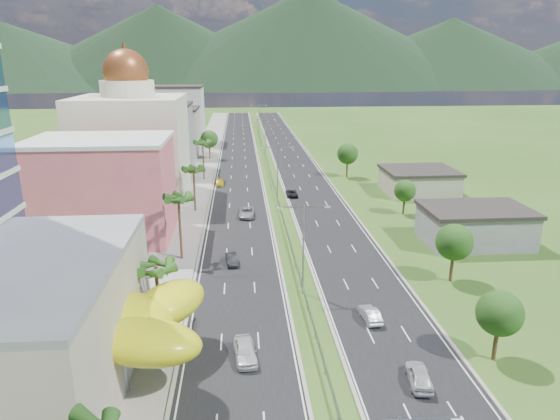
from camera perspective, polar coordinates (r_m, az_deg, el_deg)
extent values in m
plane|color=#2D5119|center=(51.67, 4.01, -14.40)|extent=(500.00, 500.00, 0.00)
cube|color=black|center=(136.28, -4.74, 5.48)|extent=(11.00, 260.00, 0.04)
cube|color=black|center=(137.05, 1.57, 5.59)|extent=(11.00, 260.00, 0.04)
cube|color=gray|center=(136.64, -8.74, 5.38)|extent=(7.00, 260.00, 0.12)
cube|color=gray|center=(118.76, -1.10, 4.13)|extent=(0.08, 216.00, 0.28)
cube|color=gray|center=(219.34, -2.78, 9.91)|extent=(0.10, 0.12, 0.70)
cube|color=gray|center=(25.96, 16.77, -21.94)|extent=(2.88, 0.12, 0.12)
cube|color=silver|center=(26.46, 19.54, -21.66)|extent=(0.60, 0.25, 0.18)
cylinder|color=gray|center=(58.12, 2.67, -4.63)|extent=(0.20, 0.20, 11.00)
cube|color=gray|center=(56.23, 1.29, 0.35)|extent=(2.88, 0.12, 0.12)
cube|color=gray|center=(56.59, 4.19, 0.42)|extent=(2.88, 0.12, 0.12)
cube|color=silver|center=(56.15, -0.01, 0.22)|extent=(0.60, 0.25, 0.18)
cube|color=silver|center=(56.83, 5.46, 0.35)|extent=(0.60, 0.25, 0.18)
cylinder|color=gray|center=(96.27, -0.31, 4.09)|extent=(0.20, 0.20, 11.00)
cube|color=gray|center=(95.15, -1.18, 7.19)|extent=(2.88, 0.12, 0.12)
cube|color=gray|center=(95.36, 0.56, 7.21)|extent=(2.88, 0.12, 0.12)
cube|color=silver|center=(95.10, -1.96, 7.11)|extent=(0.60, 0.25, 0.18)
cube|color=silver|center=(95.50, 1.33, 7.16)|extent=(0.60, 0.25, 0.18)
cylinder|color=gray|center=(140.43, -1.70, 8.13)|extent=(0.20, 0.20, 11.00)
cube|color=gray|center=(139.66, -2.32, 10.27)|extent=(2.88, 0.12, 0.12)
cube|color=gray|center=(139.80, -1.12, 10.29)|extent=(2.88, 0.12, 0.12)
cube|color=silver|center=(139.62, -2.85, 10.22)|extent=(0.60, 0.25, 0.18)
cube|color=silver|center=(139.90, -0.59, 10.26)|extent=(0.60, 0.25, 0.18)
cylinder|color=gray|center=(184.99, -2.44, 10.24)|extent=(0.20, 0.20, 11.00)
cube|color=gray|center=(184.41, -2.92, 11.86)|extent=(2.88, 0.12, 0.12)
cube|color=gray|center=(184.52, -2.00, 11.88)|extent=(2.88, 0.12, 0.12)
cube|color=silver|center=(184.38, -3.32, 11.82)|extent=(0.60, 0.25, 0.18)
cube|color=silver|center=(184.59, -1.60, 11.85)|extent=(0.60, 0.25, 0.18)
cylinder|color=gray|center=(51.32, -23.96, -13.60)|extent=(0.50, 0.50, 4.00)
cylinder|color=gray|center=(45.33, -17.30, -17.13)|extent=(0.50, 0.50, 4.00)
cylinder|color=gray|center=(44.04, -23.53, -18.96)|extent=(0.50, 0.50, 4.00)
cylinder|color=gray|center=(49.09, -13.71, -13.98)|extent=(0.50, 0.50, 4.00)
cube|color=#D5576B|center=(80.81, -19.51, 2.07)|extent=(20.00, 15.00, 15.00)
cube|color=beige|center=(102.22, -16.50, 6.72)|extent=(20.00, 20.00, 20.00)
cylinder|color=beige|center=(100.97, -17.05, 13.15)|extent=(10.00, 10.00, 3.00)
sphere|color=brown|center=(100.86, -17.20, 14.85)|extent=(8.40, 8.40, 8.40)
cube|color=gray|center=(126.63, -13.76, 7.85)|extent=(16.00, 15.00, 16.00)
cube|color=#A89C8A|center=(148.38, -12.44, 8.61)|extent=(16.00, 15.00, 13.00)
cube|color=silver|center=(170.73, -11.50, 10.55)|extent=(16.00, 15.00, 18.00)
cube|color=gray|center=(80.78, 21.36, -1.83)|extent=(15.00, 10.00, 5.00)
cube|color=#A89C8A|center=(108.18, 15.57, 3.10)|extent=(14.00, 12.00, 4.40)
cylinder|color=#47301C|center=(51.80, -13.73, -10.05)|extent=(0.36, 0.36, 7.50)
cylinder|color=#47301C|center=(69.82, -11.34, -2.09)|extent=(0.36, 0.36, 9.00)
cylinder|color=#47301C|center=(91.90, -9.76, 2.26)|extent=(0.36, 0.36, 8.00)
cylinder|color=#47301C|center=(116.12, -8.75, 5.55)|extent=(0.36, 0.36, 8.80)
cylinder|color=#47301C|center=(141.00, -8.04, 6.76)|extent=(0.40, 0.40, 4.90)
sphere|color=#275119|center=(140.49, -8.09, 8.02)|extent=(4.90, 4.90, 4.90)
cylinder|color=#47301C|center=(51.30, 23.45, -13.42)|extent=(0.40, 0.40, 4.20)
sphere|color=#275119|center=(50.05, 23.81, -10.74)|extent=(4.20, 4.20, 4.20)
cylinder|color=#47301C|center=(66.12, 19.06, -5.87)|extent=(0.40, 0.40, 4.55)
sphere|color=#275119|center=(65.10, 19.30, -3.49)|extent=(4.55, 4.55, 4.55)
cylinder|color=#47301C|center=(91.95, 13.98, 0.66)|extent=(0.40, 0.40, 3.85)
sphere|color=#275119|center=(91.31, 14.09, 2.16)|extent=(3.85, 3.85, 3.85)
cylinder|color=#47301C|center=(118.87, 7.68, 4.90)|extent=(0.40, 0.40, 4.90)
sphere|color=#275119|center=(118.26, 7.74, 6.39)|extent=(4.90, 4.90, 4.90)
imported|color=silver|center=(48.12, -4.00, -15.75)|extent=(2.43, 5.05, 1.66)
imported|color=black|center=(68.42, -5.57, -5.62)|extent=(1.87, 4.16, 1.33)
imported|color=#96979C|center=(88.31, -3.83, -0.29)|extent=(2.78, 5.58, 1.52)
imported|color=gold|center=(111.17, -6.90, 3.15)|extent=(1.85, 4.34, 1.25)
imported|color=silver|center=(46.52, 15.62, -17.76)|extent=(2.47, 4.78, 1.55)
imported|color=#B1B4B9|center=(55.13, 10.24, -11.62)|extent=(1.80, 4.32, 1.39)
imported|color=black|center=(101.54, 1.33, 1.96)|extent=(2.14, 4.64, 1.29)
imported|color=black|center=(54.04, -9.85, -12.34)|extent=(0.77, 1.92, 1.20)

